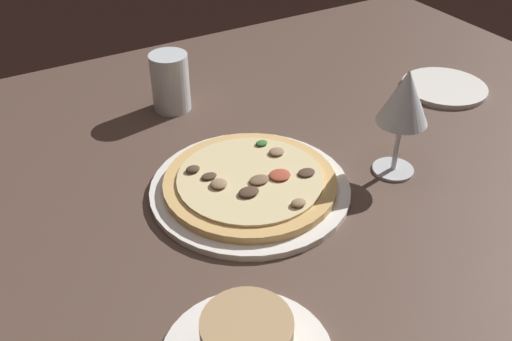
% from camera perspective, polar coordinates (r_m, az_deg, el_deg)
% --- Properties ---
extents(dining_table, '(1.50, 1.10, 0.04)m').
position_cam_1_polar(dining_table, '(0.86, 0.57, -2.32)').
color(dining_table, brown).
rests_on(dining_table, ground).
extents(pizza_main, '(0.29, 0.29, 0.03)m').
position_cam_1_polar(pizza_main, '(0.82, -0.58, -1.44)').
color(pizza_main, white).
rests_on(pizza_main, dining_table).
extents(wine_glass_far, '(0.07, 0.07, 0.17)m').
position_cam_1_polar(wine_glass_far, '(0.83, 14.59, 6.76)').
color(wine_glass_far, silver).
rests_on(wine_glass_far, dining_table).
extents(water_glass, '(0.07, 0.07, 0.10)m').
position_cam_1_polar(water_glass, '(1.03, -8.51, 8.41)').
color(water_glass, silver).
rests_on(water_glass, dining_table).
extents(side_plate, '(0.16, 0.16, 0.01)m').
position_cam_1_polar(side_plate, '(1.15, 18.24, 7.88)').
color(side_plate, white).
rests_on(side_plate, dining_table).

